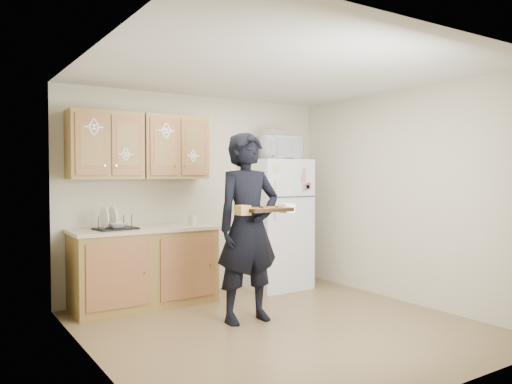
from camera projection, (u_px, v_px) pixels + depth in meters
floor at (281, 326)px, 4.93m from camera, size 3.60×3.60×0.00m
ceiling at (282, 72)px, 4.84m from camera, size 3.60×3.60×0.00m
wall_back at (199, 194)px, 6.39m from camera, size 3.60×0.04×2.50m
wall_front at (438, 212)px, 3.38m from camera, size 3.60×0.04×2.50m
wall_left at (96, 207)px, 3.90m from camera, size 0.04×3.60×2.50m
wall_right at (405, 196)px, 5.87m from camera, size 0.04×3.60×2.50m
refrigerator at (276, 224)px, 6.61m from camera, size 0.75×0.70×1.70m
base_cabinet at (145, 268)px, 5.68m from camera, size 1.60×0.60×0.86m
countertop at (145, 229)px, 5.67m from camera, size 1.64×0.64×0.04m
upper_cab_left at (105, 145)px, 5.53m from camera, size 0.80×0.33×0.75m
upper_cab_right at (173, 148)px, 5.98m from camera, size 0.80×0.33×0.75m
cereal_box at (296, 268)px, 7.12m from camera, size 0.20×0.07×0.32m
person at (248, 227)px, 5.08m from camera, size 0.71×0.48×1.93m
baking_tray at (265, 210)px, 4.82m from camera, size 0.46×0.34×0.04m
pizza_front_left at (260, 209)px, 4.70m from camera, size 0.15×0.15×0.02m
pizza_front_right at (279, 208)px, 4.81m from camera, size 0.15×0.15×0.02m
pizza_back_left at (252, 208)px, 4.83m from camera, size 0.15×0.15×0.02m
pizza_back_right at (270, 208)px, 4.94m from camera, size 0.15×0.15×0.02m
microwave at (279, 148)px, 6.54m from camera, size 0.58×0.43×0.30m
foil_pan at (279, 134)px, 6.57m from camera, size 0.38×0.28×0.08m
dish_rack at (115, 222)px, 5.46m from camera, size 0.46×0.37×0.17m
bowl at (117, 225)px, 5.47m from camera, size 0.25×0.25×0.06m
soap_bottle at (193, 218)px, 5.86m from camera, size 0.10×0.10×0.17m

